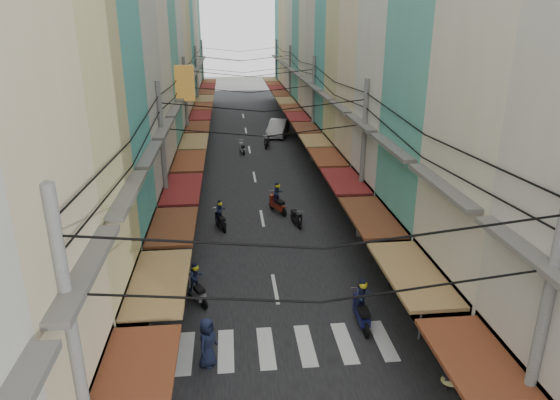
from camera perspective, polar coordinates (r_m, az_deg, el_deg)
ground at (r=23.35m, az=-1.02°, el=-7.69°), size 160.00×160.00×0.00m
road at (r=42.05m, az=-3.39°, el=5.08°), size 10.00×80.00×0.02m
sidewalk_left at (r=42.28m, az=-12.25°, el=4.77°), size 3.00×80.00×0.06m
sidewalk_right at (r=42.81m, az=5.37°, el=5.33°), size 3.00×80.00×0.06m
crosswalk at (r=18.26m, az=0.68°, el=-16.38°), size 7.55×2.40×0.01m
building_row_left at (r=37.67m, az=-16.18°, el=17.68°), size 7.80×67.67×23.70m
building_row_right at (r=38.29m, az=9.09°, el=17.66°), size 7.80×68.98×22.59m
utility_poles at (r=35.89m, az=-3.22°, el=13.20°), size 10.20×66.13×8.20m
white_car at (r=49.31m, az=-0.22°, el=7.35°), size 5.89×3.51×1.95m
bicycle at (r=21.94m, az=14.67°, el=-10.37°), size 1.86×1.28×1.20m
moving_scooters at (r=27.36m, az=-1.34°, el=-2.12°), size 6.74×29.75×1.93m
parked_scooters at (r=20.37m, az=9.81°, el=-10.91°), size 13.03×14.68×1.02m
pedestrians at (r=24.72m, az=-9.68°, el=-3.60°), size 11.55×19.22×2.23m
market_umbrella at (r=22.21m, az=18.39°, el=-4.55°), size 2.17×2.17×2.28m
traffic_sign at (r=18.14m, az=16.13°, el=-9.47°), size 0.10×0.65×2.97m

